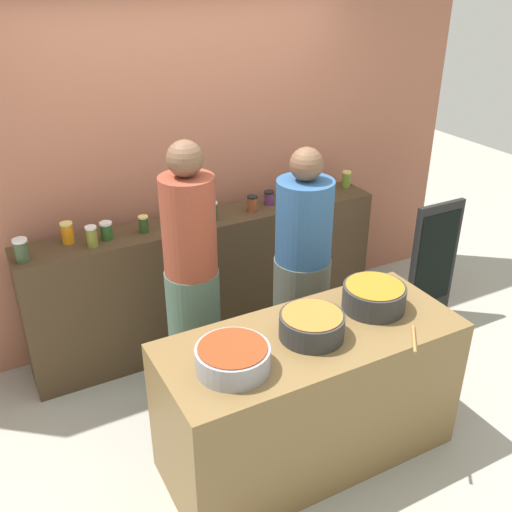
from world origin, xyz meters
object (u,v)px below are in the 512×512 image
(preserve_jar_6, at_px, (212,211))
(cooking_pot_center, at_px, (312,326))
(preserve_jar_7, at_px, (252,204))
(chalkboard_sign, at_px, (433,263))
(preserve_jar_2, at_px, (92,236))
(preserve_jar_4, at_px, (144,224))
(preserve_jar_5, at_px, (190,213))
(preserve_jar_11, at_px, (346,179))
(preserve_jar_9, at_px, (309,189))
(preserve_jar_3, at_px, (106,231))
(cook_with_tongs, at_px, (193,294))
(cooking_pot_left, at_px, (233,358))
(wooden_spoon, at_px, (414,339))
(preserve_jar_0, at_px, (21,250))
(preserve_jar_10, at_px, (324,188))
(preserve_jar_1, at_px, (67,233))
(cooking_pot_right, at_px, (374,297))
(preserve_jar_8, at_px, (269,198))
(cook_in_cap, at_px, (302,279))

(preserve_jar_6, height_order, cooking_pot_center, preserve_jar_6)
(preserve_jar_7, relative_size, chalkboard_sign, 0.12)
(preserve_jar_2, distance_m, preserve_jar_4, 0.37)
(preserve_jar_5, relative_size, preserve_jar_11, 1.06)
(preserve_jar_4, distance_m, preserve_jar_9, 1.34)
(preserve_jar_11, bearing_deg, preserve_jar_3, -178.17)
(preserve_jar_2, xyz_separation_m, cook_with_tongs, (0.45, -0.58, -0.26))
(preserve_jar_9, height_order, preserve_jar_11, preserve_jar_9)
(preserve_jar_4, distance_m, cooking_pot_left, 1.46)
(preserve_jar_7, height_order, preserve_jar_9, preserve_jar_9)
(preserve_jar_4, bearing_deg, preserve_jar_11, 2.40)
(preserve_jar_9, bearing_deg, wooden_spoon, -103.69)
(preserve_jar_9, distance_m, cooking_pot_left, 2.01)
(preserve_jar_0, height_order, preserve_jar_2, preserve_jar_0)
(preserve_jar_6, relative_size, preserve_jar_11, 1.03)
(cooking_pot_center, distance_m, cook_with_tongs, 0.86)
(preserve_jar_5, relative_size, preserve_jar_7, 1.16)
(chalkboard_sign, bearing_deg, preserve_jar_0, 169.68)
(preserve_jar_2, distance_m, preserve_jar_6, 0.86)
(preserve_jar_7, bearing_deg, preserve_jar_9, 3.77)
(preserve_jar_3, xyz_separation_m, preserve_jar_10, (1.73, -0.00, -0.00))
(preserve_jar_1, bearing_deg, preserve_jar_0, -156.67)
(preserve_jar_2, xyz_separation_m, cooking_pot_right, (1.30, -1.28, -0.14))
(preserve_jar_0, distance_m, preserve_jar_5, 1.15)
(preserve_jar_3, xyz_separation_m, preserve_jar_5, (0.60, -0.00, 0.01))
(preserve_jar_4, xyz_separation_m, preserve_jar_6, (0.50, -0.03, 0.01))
(chalkboard_sign, bearing_deg, preserve_jar_8, 151.32)
(cooking_pot_center, xyz_separation_m, cooking_pot_right, (0.47, 0.07, 0.01))
(preserve_jar_5, bearing_deg, preserve_jar_4, -178.59)
(preserve_jar_10, distance_m, cook_with_tongs, 1.55)
(preserve_jar_7, xyz_separation_m, preserve_jar_8, (0.18, 0.06, -0.01))
(preserve_jar_9, height_order, cooking_pot_right, preserve_jar_9)
(cook_with_tongs, bearing_deg, preserve_jar_2, 127.74)
(preserve_jar_5, height_order, preserve_jar_8, preserve_jar_5)
(preserve_jar_6, bearing_deg, cooking_pot_center, -91.57)
(preserve_jar_4, distance_m, cooking_pot_right, 1.63)
(preserve_jar_2, distance_m, cooking_pot_center, 1.58)
(cooking_pot_left, height_order, cook_in_cap, cook_in_cap)
(preserve_jar_6, xyz_separation_m, cook_in_cap, (0.37, -0.64, -0.33))
(preserve_jar_8, xyz_separation_m, cook_with_tongs, (-0.92, -0.67, -0.24))
(cook_with_tongs, bearing_deg, preserve_jar_0, 146.92)
(cooking_pot_left, bearing_deg, preserve_jar_0, 118.54)
(preserve_jar_11, bearing_deg, cook_in_cap, -139.84)
(preserve_jar_7, height_order, cooking_pot_center, preserve_jar_7)
(preserve_jar_1, relative_size, preserve_jar_4, 1.22)
(preserve_jar_9, distance_m, cooking_pot_right, 1.40)
(cooking_pot_center, bearing_deg, chalkboard_sign, 25.33)
(preserve_jar_2, distance_m, cook_with_tongs, 0.78)
(preserve_jar_2, distance_m, chalkboard_sign, 2.64)
(preserve_jar_0, distance_m, cooking_pot_center, 1.84)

